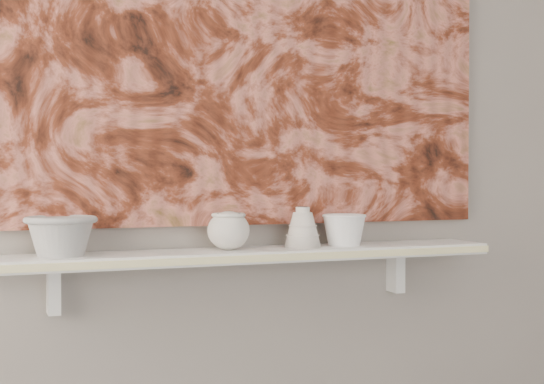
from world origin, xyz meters
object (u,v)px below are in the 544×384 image
shelf (248,255)px  painting (237,24)px  cup_cream (229,231)px  bowl_grey (61,235)px  bell_vessel (303,227)px  bowl_white (344,230)px

shelf → painting: bearing=90.0°
painting → cup_cream: (-0.05, -0.08, -0.56)m
shelf → bowl_grey: (-0.48, 0.00, 0.07)m
shelf → cup_cream: (-0.05, 0.00, 0.07)m
painting → bowl_grey: (-0.48, -0.08, -0.56)m
bell_vessel → painting: bearing=153.2°
painting → shelf: bearing=-90.0°
bowl_grey → painting: bearing=9.5°
bowl_grey → bowl_white: bowl_grey is taller
bell_vessel → bowl_white: bell_vessel is taller
shelf → bell_vessel: bell_vessel is taller
bowl_grey → bell_vessel: (0.64, 0.00, 0.00)m
painting → bell_vessel: 0.58m
cup_cream → bell_vessel: size_ratio=1.01×
shelf → bowl_white: 0.29m
painting → cup_cream: 0.57m
shelf → cup_cream: size_ratio=12.63×
bowl_white → shelf: bearing=180.0°
shelf → bowl_white: bearing=0.0°
bowl_grey → cup_cream: same height
bell_vessel → bowl_white: 0.13m
shelf → cup_cream: cup_cream is taller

